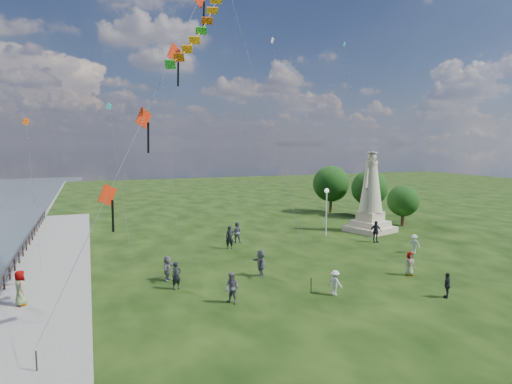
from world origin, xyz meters
name	(u,v)px	position (x,y,z in m)	size (l,w,h in m)	color
waterfront	(22,295)	(-15.24, 8.99, -0.06)	(200.00, 200.00, 1.51)	#34454E
statue	(371,202)	(14.56, 16.49, 2.99)	(4.83, 4.83, 7.92)	tan
lamppost	(326,202)	(9.43, 16.34, 3.28)	(0.42, 0.42, 4.54)	silver
tree_row	(356,188)	(18.58, 24.75, 3.44)	(6.98, 14.50, 5.99)	#382314
person_0	(176,276)	(-6.71, 6.51, 0.84)	(0.61, 0.40, 1.68)	black
person_1	(232,288)	(-4.34, 3.07, 0.87)	(0.85, 0.52, 1.75)	#595960
person_2	(335,283)	(1.64, 2.23, 0.72)	(0.93, 0.48, 1.44)	silver
person_3	(447,285)	(7.30, -0.51, 0.73)	(0.86, 0.44, 1.47)	black
person_4	(410,264)	(8.24, 3.60, 0.79)	(0.77, 0.47, 1.58)	#595960
person_5	(168,268)	(-6.91, 8.36, 0.82)	(1.52, 0.65, 1.64)	#595960
person_6	(230,237)	(-0.64, 14.88, 0.97)	(0.71, 0.46, 1.93)	black
person_7	(237,232)	(0.62, 16.80, 0.95)	(0.92, 0.57, 1.89)	#595960
person_8	(414,244)	(12.65, 8.14, 0.75)	(0.97, 0.50, 1.51)	silver
person_9	(376,232)	(12.15, 12.42, 0.96)	(1.13, 0.58, 1.93)	black
person_10	(20,290)	(-15.00, 6.75, 0.95)	(0.93, 0.57, 1.90)	#595960
person_11	(261,263)	(-1.06, 7.03, 0.90)	(1.68, 0.72, 1.81)	#595960
red_kite_train	(172,62)	(-7.08, 4.58, 12.94)	(10.75, 9.35, 20.94)	black
small_kites	(212,77)	(-0.13, 21.63, 15.04)	(32.16, 12.86, 27.44)	teal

